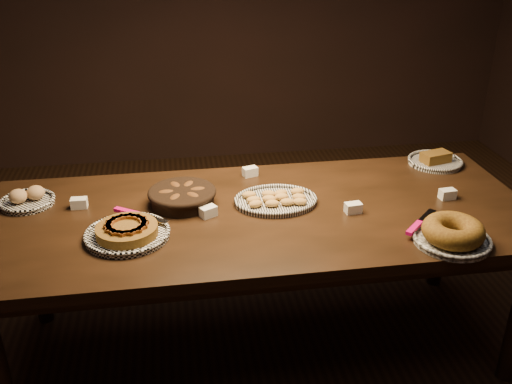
{
  "coord_description": "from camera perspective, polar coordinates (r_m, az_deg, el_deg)",
  "views": [
    {
      "loc": [
        -0.36,
        -2.17,
        1.91
      ],
      "look_at": [
        -0.01,
        0.05,
        0.82
      ],
      "focal_mm": 40.0,
      "sensor_mm": 36.0,
      "label": 1
    }
  ],
  "objects": [
    {
      "name": "tent_cards",
      "position": [
        2.57,
        1.25,
        -0.49
      ],
      "size": [
        1.72,
        0.51,
        0.04
      ],
      "color": "white",
      "rests_on": "buffet_table"
    },
    {
      "name": "apple_tart_plate",
      "position": [
        2.34,
        -12.76,
        -3.89
      ],
      "size": [
        0.34,
        0.38,
        0.06
      ],
      "rotation": [
        0.0,
        0.0,
        -0.38
      ],
      "color": "white",
      "rests_on": "buffet_table"
    },
    {
      "name": "loaf_plate",
      "position": [
        3.1,
        17.48,
        3.03
      ],
      "size": [
        0.28,
        0.28,
        0.06
      ],
      "rotation": [
        0.0,
        0.0,
        0.25
      ],
      "color": "black",
      "rests_on": "buffet_table"
    },
    {
      "name": "buffet_table",
      "position": [
        2.53,
        0.48,
        -3.4
      ],
      "size": [
        2.4,
        1.0,
        0.75
      ],
      "color": "black",
      "rests_on": "ground"
    },
    {
      "name": "madeleine_platter",
      "position": [
        2.55,
        1.99,
        -0.78
      ],
      "size": [
        0.37,
        0.3,
        0.04
      ],
      "rotation": [
        0.0,
        0.0,
        -0.33
      ],
      "color": "black",
      "rests_on": "buffet_table"
    },
    {
      "name": "bread_roll_plate",
      "position": [
        2.74,
        -21.91,
        -0.65
      ],
      "size": [
        0.24,
        0.24,
        0.08
      ],
      "rotation": [
        0.0,
        0.0,
        0.34
      ],
      "color": "white",
      "rests_on": "buffet_table"
    },
    {
      "name": "bundt_cake_plate",
      "position": [
        2.37,
        19.05,
        -3.96
      ],
      "size": [
        0.33,
        0.39,
        0.1
      ],
      "rotation": [
        0.0,
        0.0,
        0.24
      ],
      "color": "black",
      "rests_on": "buffet_table"
    },
    {
      "name": "croissant_basket",
      "position": [
        2.55,
        -7.38,
        -0.32
      ],
      "size": [
        0.3,
        0.3,
        0.08
      ],
      "rotation": [
        0.0,
        0.0,
        0.08
      ],
      "color": "black",
      "rests_on": "buffet_table"
    },
    {
      "name": "ground",
      "position": [
        2.92,
        0.43,
        -15.07
      ],
      "size": [
        5.0,
        5.0,
        0.0
      ],
      "primitive_type": "plane",
      "color": "black",
      "rests_on": "ground"
    }
  ]
}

